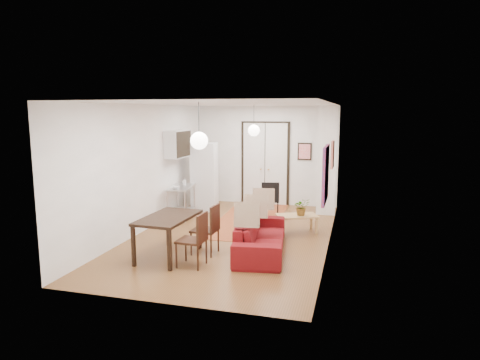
% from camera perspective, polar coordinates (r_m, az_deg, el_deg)
% --- Properties ---
extents(floor, '(7.00, 7.00, 0.00)m').
position_cam_1_polar(floor, '(9.58, -1.01, -7.48)').
color(floor, brown).
rests_on(floor, ground).
extents(ceiling, '(4.20, 7.00, 0.02)m').
position_cam_1_polar(ceiling, '(9.18, -1.06, 10.14)').
color(ceiling, silver).
rests_on(ceiling, wall_back).
extents(wall_back, '(4.20, 0.02, 2.90)m').
position_cam_1_polar(wall_back, '(12.64, 3.42, 3.28)').
color(wall_back, white).
rests_on(wall_back, floor).
extents(wall_front, '(4.20, 0.02, 2.90)m').
position_cam_1_polar(wall_front, '(6.04, -10.39, -3.36)').
color(wall_front, white).
rests_on(wall_front, floor).
extents(wall_left, '(0.02, 7.00, 2.90)m').
position_cam_1_polar(wall_left, '(10.06, -12.60, 1.55)').
color(wall_left, white).
rests_on(wall_left, floor).
extents(wall_right, '(0.02, 7.00, 2.90)m').
position_cam_1_polar(wall_right, '(8.92, 12.03, 0.62)').
color(wall_right, white).
rests_on(wall_right, floor).
extents(double_doors, '(1.44, 0.06, 2.50)m').
position_cam_1_polar(double_doors, '(12.63, 3.37, 2.13)').
color(double_doors, white).
rests_on(double_doors, wall_back).
extents(stub_partition, '(0.50, 0.10, 2.90)m').
position_cam_1_polar(stub_partition, '(11.46, 11.53, 2.50)').
color(stub_partition, white).
rests_on(stub_partition, floor).
extents(wall_cabinet, '(0.35, 1.00, 0.70)m').
position_cam_1_polar(wall_cabinet, '(11.28, -8.31, 4.78)').
color(wall_cabinet, silver).
rests_on(wall_cabinet, wall_left).
extents(painting_popart, '(0.05, 1.00, 1.00)m').
position_cam_1_polar(painting_popart, '(7.66, 11.34, 0.76)').
color(painting_popart, red).
rests_on(painting_popart, wall_right).
extents(painting_abstract, '(0.05, 0.50, 0.60)m').
position_cam_1_polar(painting_abstract, '(9.67, 12.23, 3.36)').
color(painting_abstract, beige).
rests_on(painting_abstract, wall_right).
extents(poster_back, '(0.40, 0.03, 0.50)m').
position_cam_1_polar(poster_back, '(12.42, 8.61, 3.78)').
color(poster_back, red).
rests_on(poster_back, wall_back).
extents(print_left, '(0.03, 0.44, 0.54)m').
position_cam_1_polar(print_left, '(11.79, -8.02, 5.22)').
color(print_left, '#A46544').
rests_on(print_left, wall_left).
extents(pendant_back, '(0.30, 0.30, 0.80)m').
position_cam_1_polar(pendant_back, '(11.13, 1.86, 6.62)').
color(pendant_back, silver).
rests_on(pendant_back, ceiling).
extents(pendant_front, '(0.30, 0.30, 0.80)m').
position_cam_1_polar(pendant_front, '(7.30, -5.47, 5.24)').
color(pendant_front, silver).
rests_on(pendant_front, ceiling).
extents(kilim_rug, '(1.70, 4.14, 0.01)m').
position_cam_1_polar(kilim_rug, '(11.09, 1.45, -5.14)').
color(kilim_rug, '#A75929').
rests_on(kilim_rug, floor).
extents(sofa, '(1.19, 2.36, 0.66)m').
position_cam_1_polar(sofa, '(8.46, 2.79, -7.43)').
color(sofa, maroon).
rests_on(sofa, floor).
extents(coffee_table, '(1.03, 0.83, 0.40)m').
position_cam_1_polar(coffee_table, '(9.87, 7.61, -4.95)').
color(coffee_table, tan).
rests_on(coffee_table, floor).
extents(potted_plant, '(0.42, 0.45, 0.39)m').
position_cam_1_polar(potted_plant, '(9.80, 8.22, -3.56)').
color(potted_plant, '#336E31').
rests_on(potted_plant, coffee_table).
extents(kitchen_counter, '(0.69, 1.15, 0.83)m').
position_cam_1_polar(kitchen_counter, '(11.18, -7.86, -2.39)').
color(kitchen_counter, silver).
rests_on(kitchen_counter, floor).
extents(bowl, '(0.22, 0.22, 0.05)m').
position_cam_1_polar(bowl, '(10.84, -8.52, -0.98)').
color(bowl, silver).
rests_on(bowl, kitchen_counter).
extents(soap_bottle, '(0.09, 0.09, 0.17)m').
position_cam_1_polar(soap_bottle, '(11.33, -7.41, -0.20)').
color(soap_bottle, teal).
rests_on(soap_bottle, kitchen_counter).
extents(fridge, '(0.75, 0.75, 1.88)m').
position_cam_1_polar(fridge, '(11.95, -4.75, 0.45)').
color(fridge, white).
rests_on(fridge, floor).
extents(dining_table, '(0.88, 1.46, 0.79)m').
position_cam_1_polar(dining_table, '(8.20, -9.54, -5.38)').
color(dining_table, black).
rests_on(dining_table, floor).
extents(dining_chair_near, '(0.49, 0.67, 0.98)m').
position_cam_1_polar(dining_chair_near, '(8.42, -4.50, -5.86)').
color(dining_chair_near, '#361D11').
rests_on(dining_chair_near, floor).
extents(dining_chair_far, '(0.49, 0.67, 0.98)m').
position_cam_1_polar(dining_chair_far, '(7.79, -6.25, -7.14)').
color(dining_chair_far, '#361D11').
rests_on(dining_chair_far, floor).
extents(black_side_chair, '(0.52, 0.52, 0.97)m').
position_cam_1_polar(black_side_chair, '(11.12, 4.17, -2.13)').
color(black_side_chair, black).
rests_on(black_side_chair, floor).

